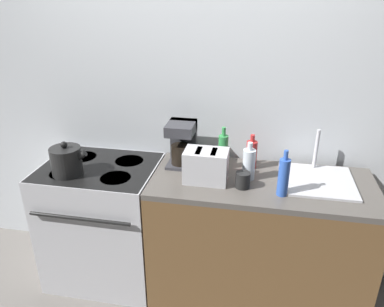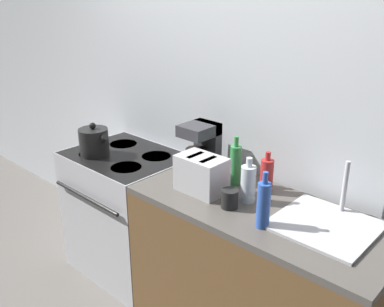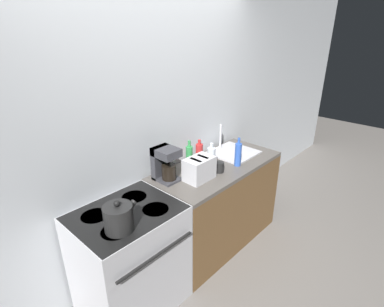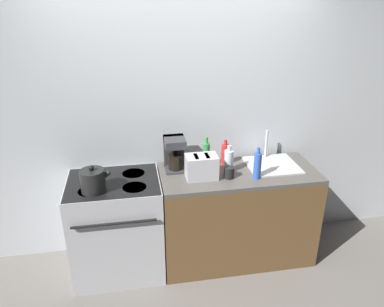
{
  "view_description": "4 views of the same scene",
  "coord_description": "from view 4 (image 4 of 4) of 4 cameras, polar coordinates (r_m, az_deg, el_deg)",
  "views": [
    {
      "loc": [
        0.45,
        -1.8,
        2.02
      ],
      "look_at": [
        0.03,
        0.39,
        1.02
      ],
      "focal_mm": 35.0,
      "sensor_mm": 36.0,
      "label": 1
    },
    {
      "loc": [
        1.56,
        -1.35,
        1.96
      ],
      "look_at": [
        0.01,
        0.32,
        1.07
      ],
      "focal_mm": 40.0,
      "sensor_mm": 36.0,
      "label": 2
    },
    {
      "loc": [
        -1.62,
        -1.29,
        2.17
      ],
      "look_at": [
        0.18,
        0.37,
        1.1
      ],
      "focal_mm": 28.0,
      "sensor_mm": 36.0,
      "label": 3
    },
    {
      "loc": [
        -0.43,
        -2.54,
        2.38
      ],
      "look_at": [
        0.09,
        0.4,
        1.06
      ],
      "focal_mm": 35.0,
      "sensor_mm": 36.0,
      "label": 4
    }
  ],
  "objects": [
    {
      "name": "kettle",
      "position": [
        3.06,
        -14.85,
        -4.0
      ],
      "size": [
        0.25,
        0.2,
        0.23
      ],
      "color": "black",
      "rests_on": "stove"
    },
    {
      "name": "bottle_clear",
      "position": [
        3.29,
        5.62,
        -1.1
      ],
      "size": [
        0.08,
        0.08,
        0.25
      ],
      "color": "silver",
      "rests_on": "counter_block"
    },
    {
      "name": "bottle_blue",
      "position": [
        3.2,
        9.94,
        -1.79
      ],
      "size": [
        0.06,
        0.06,
        0.28
      ],
      "color": "#2D56B7",
      "rests_on": "counter_block"
    },
    {
      "name": "sink_tray",
      "position": [
        3.49,
        12.04,
        -1.58
      ],
      "size": [
        0.45,
        0.44,
        0.28
      ],
      "color": "#B7B7BC",
      "rests_on": "counter_block"
    },
    {
      "name": "stove",
      "position": [
        3.44,
        -11.35,
        -10.7
      ],
      "size": [
        0.78,
        0.65,
        0.9
      ],
      "color": "#B7B7BC",
      "rests_on": "ground_plane"
    },
    {
      "name": "coffee_maker",
      "position": [
        3.31,
        -2.68,
        0.21
      ],
      "size": [
        0.18,
        0.22,
        0.3
      ],
      "color": "#333338",
      "rests_on": "counter_block"
    },
    {
      "name": "toaster",
      "position": [
        3.16,
        1.47,
        -2.04
      ],
      "size": [
        0.27,
        0.18,
        0.2
      ],
      "color": "#BCBCC1",
      "rests_on": "counter_block"
    },
    {
      "name": "bottle_red",
      "position": [
        3.43,
        5.07,
        -0.06
      ],
      "size": [
        0.07,
        0.07,
        0.24
      ],
      "color": "#B72828",
      "rests_on": "counter_block"
    },
    {
      "name": "wall_back",
      "position": [
        3.42,
        -2.34,
        5.31
      ],
      "size": [
        8.0,
        0.05,
        2.6
      ],
      "color": "silver",
      "rests_on": "ground_plane"
    },
    {
      "name": "counter_block",
      "position": [
        3.57,
        6.78,
        -9.21
      ],
      "size": [
        1.4,
        0.62,
        0.9
      ],
      "color": "brown",
      "rests_on": "ground_plane"
    },
    {
      "name": "ground_plane",
      "position": [
        3.51,
        -0.37,
        -19.0
      ],
      "size": [
        12.0,
        12.0,
        0.0
      ],
      "primitive_type": "plane",
      "color": "slate"
    },
    {
      "name": "bottle_green",
      "position": [
        3.35,
        2.19,
        -0.2
      ],
      "size": [
        0.06,
        0.06,
        0.29
      ],
      "color": "#338C47",
      "rests_on": "counter_block"
    },
    {
      "name": "cup_black",
      "position": [
        3.2,
        5.67,
        -2.9
      ],
      "size": [
        0.09,
        0.09,
        0.1
      ],
      "color": "black",
      "rests_on": "counter_block"
    }
  ]
}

